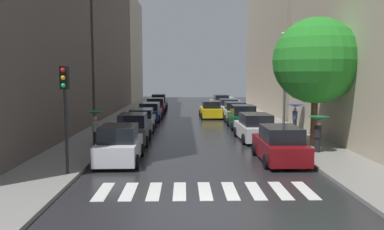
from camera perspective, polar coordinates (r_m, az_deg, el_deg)
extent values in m
cube|color=#242427|center=(35.49, -0.02, -0.76)|extent=(28.00, 72.00, 0.04)
cube|color=gray|center=(35.93, -10.44, -0.62)|extent=(3.00, 72.00, 0.15)
cube|color=gray|center=(36.20, 10.32, -0.57)|extent=(3.00, 72.00, 0.15)
cube|color=silver|center=(14.32, -12.90, -10.91)|extent=(0.45, 2.20, 0.01)
cube|color=silver|center=(14.16, -9.26, -11.02)|extent=(0.45, 2.20, 0.01)
cube|color=silver|center=(14.07, -5.56, -11.09)|extent=(0.45, 2.20, 0.01)
cube|color=silver|center=(14.03, -1.83, -11.11)|extent=(0.45, 2.20, 0.01)
cube|color=silver|center=(14.05, 1.92, -11.08)|extent=(0.45, 2.20, 0.01)
cube|color=silver|center=(14.13, 5.63, -11.01)|extent=(0.45, 2.20, 0.01)
cube|color=silver|center=(14.26, 9.29, -10.90)|extent=(0.45, 2.20, 0.01)
cube|color=silver|center=(14.45, 12.86, -10.75)|extent=(0.45, 2.20, 0.01)
cube|color=silver|center=(14.69, 16.33, -10.56)|extent=(0.45, 2.20, 0.01)
cube|color=#564C47|center=(44.13, -14.99, 11.76)|extent=(6.00, 21.71, 17.49)
cube|color=#B2A38C|center=(62.53, -10.82, 9.33)|extent=(6.00, 15.56, 15.87)
cube|color=#B2A38C|center=(45.63, 14.13, 14.11)|extent=(6.00, 20.92, 21.48)
cube|color=silver|center=(18.64, -10.59, -4.99)|extent=(1.89, 4.06, 0.88)
cube|color=black|center=(18.31, -10.73, -2.64)|extent=(1.64, 2.24, 0.72)
cylinder|color=black|center=(20.13, -12.61, -5.08)|extent=(0.23, 0.64, 0.64)
cylinder|color=black|center=(19.88, -7.40, -5.13)|extent=(0.23, 0.64, 0.64)
cylinder|color=black|center=(17.58, -14.17, -6.73)|extent=(0.23, 0.64, 0.64)
cylinder|color=black|center=(17.29, -8.20, -6.81)|extent=(0.23, 0.64, 0.64)
cube|color=#474C51|center=(23.74, -8.61, -2.59)|extent=(1.83, 4.04, 0.90)
cube|color=black|center=(23.44, -8.69, -0.70)|extent=(1.59, 2.23, 0.73)
cylinder|color=black|center=(25.19, -10.25, -2.83)|extent=(0.23, 0.64, 0.64)
cylinder|color=black|center=(25.01, -6.26, -2.83)|extent=(0.23, 0.64, 0.64)
cylinder|color=black|center=(22.61, -11.19, -3.85)|extent=(0.23, 0.64, 0.64)
cylinder|color=black|center=(22.40, -6.73, -3.87)|extent=(0.23, 0.64, 0.64)
cube|color=#B2B7BF|center=(29.37, -7.38, -1.06)|extent=(1.88, 4.46, 0.78)
cube|color=black|center=(29.07, -7.43, 0.27)|extent=(1.63, 2.46, 0.64)
cylinder|color=black|center=(30.93, -8.80, -1.19)|extent=(0.23, 0.64, 0.64)
cylinder|color=black|center=(30.78, -5.45, -1.18)|extent=(0.23, 0.64, 0.64)
cylinder|color=black|center=(28.05, -9.48, -1.93)|extent=(0.23, 0.64, 0.64)
cylinder|color=black|center=(27.88, -5.79, -1.92)|extent=(0.23, 0.64, 0.64)
cube|color=navy|center=(35.34, -6.16, 0.14)|extent=(1.94, 4.46, 0.79)
cube|color=black|center=(35.06, -6.21, 1.28)|extent=(1.67, 2.47, 0.65)
cylinder|color=black|center=(36.92, -7.31, -0.02)|extent=(0.24, 0.65, 0.64)
cylinder|color=black|center=(36.72, -4.49, -0.02)|extent=(0.24, 0.65, 0.64)
cylinder|color=black|center=(34.05, -7.95, -0.53)|extent=(0.24, 0.65, 0.64)
cylinder|color=black|center=(33.84, -4.89, -0.53)|extent=(0.24, 0.65, 0.64)
cube|color=maroon|center=(41.83, -5.35, 1.06)|extent=(1.95, 4.21, 0.81)
cube|color=black|center=(41.56, -5.38, 2.05)|extent=(1.71, 2.32, 0.66)
cylinder|color=black|center=(43.30, -6.49, 0.87)|extent=(0.22, 0.64, 0.64)
cylinder|color=black|center=(43.18, -3.95, 0.88)|extent=(0.22, 0.64, 0.64)
cylinder|color=black|center=(40.55, -6.82, 0.52)|extent=(0.22, 0.64, 0.64)
cylinder|color=black|center=(40.42, -4.11, 0.53)|extent=(0.22, 0.64, 0.64)
cube|color=#0C4C2D|center=(47.01, -4.86, 1.65)|extent=(1.79, 4.59, 0.90)
cube|color=black|center=(46.72, -4.88, 2.63)|extent=(1.57, 2.53, 0.74)
cylinder|color=black|center=(48.59, -5.79, 1.42)|extent=(0.23, 0.64, 0.64)
cylinder|color=black|center=(48.49, -3.72, 1.43)|extent=(0.23, 0.64, 0.64)
cylinder|color=black|center=(45.58, -6.06, 1.12)|extent=(0.23, 0.64, 0.64)
cylinder|color=black|center=(45.48, -3.85, 1.13)|extent=(0.23, 0.64, 0.64)
cube|color=maroon|center=(18.97, 12.74, -4.90)|extent=(1.86, 4.40, 0.85)
cube|color=black|center=(18.63, 12.95, -2.71)|extent=(1.63, 2.42, 0.69)
cylinder|color=black|center=(20.22, 9.16, -4.97)|extent=(0.22, 0.64, 0.64)
cylinder|color=black|center=(20.63, 14.24, -4.86)|extent=(0.22, 0.64, 0.64)
cylinder|color=black|center=(17.43, 10.90, -6.75)|extent=(0.22, 0.64, 0.64)
cylinder|color=black|center=(17.91, 16.74, -6.56)|extent=(0.22, 0.64, 0.64)
cube|color=silver|center=(24.76, 9.20, -2.32)|extent=(2.07, 4.56, 0.84)
cube|color=black|center=(24.45, 9.35, -0.62)|extent=(1.77, 2.53, 0.69)
cylinder|color=black|center=(26.06, 6.43, -2.48)|extent=(0.24, 0.65, 0.64)
cylinder|color=black|center=(26.45, 10.54, -2.42)|extent=(0.24, 0.65, 0.64)
cylinder|color=black|center=(23.17, 7.66, -3.55)|extent=(0.24, 0.65, 0.64)
cylinder|color=black|center=(23.61, 12.25, -3.46)|extent=(0.24, 0.65, 0.64)
cube|color=#0C4C2D|center=(30.09, 7.41, -0.77)|extent=(1.88, 4.09, 0.90)
cube|color=black|center=(29.81, 7.49, 0.75)|extent=(1.65, 2.25, 0.74)
cylinder|color=black|center=(31.33, 5.34, -1.05)|extent=(0.22, 0.64, 0.64)
cylinder|color=black|center=(31.60, 8.70, -1.04)|extent=(0.22, 0.64, 0.64)
cylinder|color=black|center=(28.67, 5.97, -1.71)|extent=(0.22, 0.64, 0.64)
cylinder|color=black|center=(28.97, 9.63, -1.68)|extent=(0.22, 0.64, 0.64)
cube|color=#B2B7BF|center=(35.26, 6.29, 0.16)|extent=(1.96, 4.29, 0.83)
cube|color=black|center=(34.98, 6.35, 1.36)|extent=(1.71, 2.36, 0.68)
cylinder|color=black|center=(36.58, 4.51, -0.04)|extent=(0.22, 0.64, 0.64)
cylinder|color=black|center=(36.81, 7.51, -0.04)|extent=(0.22, 0.64, 0.64)
cylinder|color=black|center=(33.78, 4.96, -0.54)|extent=(0.22, 0.64, 0.64)
cylinder|color=black|center=(34.03, 8.20, -0.53)|extent=(0.22, 0.64, 0.64)
cube|color=silver|center=(41.22, 5.30, 0.96)|extent=(2.08, 4.21, 0.77)
cube|color=black|center=(40.96, 5.36, 1.91)|extent=(1.79, 2.34, 0.63)
cylinder|color=black|center=(42.46, 3.73, 0.79)|extent=(0.24, 0.65, 0.64)
cylinder|color=black|center=(42.74, 6.32, 0.80)|extent=(0.24, 0.65, 0.64)
cylinder|color=black|center=(39.76, 4.20, 0.44)|extent=(0.24, 0.65, 0.64)
cylinder|color=black|center=(40.05, 6.96, 0.45)|extent=(0.24, 0.65, 0.64)
cube|color=#B2B7BF|center=(46.66, 4.27, 1.60)|extent=(1.91, 4.14, 0.86)
cube|color=black|center=(46.40, 4.31, 2.54)|extent=(1.64, 2.29, 0.70)
cylinder|color=black|center=(47.91, 3.01, 1.38)|extent=(0.24, 0.65, 0.64)
cylinder|color=black|center=(48.13, 5.11, 1.39)|extent=(0.24, 0.65, 0.64)
cylinder|color=black|center=(45.24, 3.37, 1.11)|extent=(0.24, 0.65, 0.64)
cylinder|color=black|center=(45.47, 5.60, 1.12)|extent=(0.24, 0.65, 0.64)
cube|color=yellow|center=(37.37, 2.76, 0.49)|extent=(1.91, 4.42, 0.80)
cube|color=black|center=(37.09, 2.79, 1.57)|extent=(1.66, 2.44, 0.65)
cube|color=#F2EDCC|center=(37.06, 2.80, 2.21)|extent=(0.21, 0.36, 0.18)
cylinder|color=black|center=(38.77, 1.21, 0.31)|extent=(0.23, 0.64, 0.64)
cylinder|color=black|center=(38.92, 3.93, 0.32)|extent=(0.23, 0.64, 0.64)
cylinder|color=black|center=(35.89, 1.48, -0.14)|extent=(0.23, 0.64, 0.64)
cylinder|color=black|center=(36.05, 4.42, -0.13)|extent=(0.23, 0.64, 0.64)
cylinder|color=black|center=(22.60, -14.01, -3.33)|extent=(0.28, 0.28, 0.79)
cylinder|color=gray|center=(22.50, -14.05, -1.55)|extent=(0.36, 0.36, 0.63)
sphere|color=tan|center=(22.45, -14.08, -0.44)|extent=(0.25, 0.25, 0.25)
cone|color=#19723F|center=(22.42, -14.10, 0.29)|extent=(1.01, 1.01, 0.20)
cylinder|color=#333338|center=(22.46, -14.07, -0.63)|extent=(0.02, 0.02, 0.73)
cylinder|color=black|center=(21.02, 17.94, -4.19)|extent=(0.28, 0.28, 0.76)
cylinder|color=black|center=(20.92, 18.00, -2.36)|extent=(0.36, 0.36, 0.60)
sphere|color=tan|center=(20.86, 18.04, -1.23)|extent=(0.24, 0.24, 0.24)
cone|color=#19723F|center=(20.83, 18.07, -0.46)|extent=(1.05, 1.05, 0.20)
cylinder|color=#333338|center=(20.87, 18.03, -1.41)|extent=(0.02, 0.02, 0.70)
cylinder|color=black|center=(29.26, 14.85, -1.32)|extent=(0.28, 0.28, 0.75)
cylinder|color=navy|center=(29.19, 14.89, -0.02)|extent=(0.36, 0.36, 0.59)
sphere|color=tan|center=(29.15, 14.91, 0.78)|extent=(0.23, 0.23, 0.23)
cone|color=navy|center=(29.13, 14.93, 1.33)|extent=(1.19, 1.19, 0.20)
cylinder|color=#333338|center=(29.15, 14.91, 0.66)|extent=(0.02, 0.02, 0.69)
cylinder|color=#513823|center=(22.59, 17.48, -0.94)|extent=(0.36, 0.36, 2.74)
sphere|color=#278527|center=(22.46, 17.75, 7.63)|extent=(4.70, 4.70, 4.70)
cylinder|color=black|center=(16.30, -18.00, -2.35)|extent=(0.12, 0.12, 3.40)
cube|color=black|center=(16.14, -18.24, 5.22)|extent=(0.30, 0.30, 0.90)
sphere|color=red|center=(15.97, -18.47, 6.29)|extent=(0.18, 0.18, 0.18)
sphere|color=#F2A519|center=(15.97, -18.43, 5.21)|extent=(0.18, 0.18, 0.18)
sphere|color=green|center=(15.97, -18.40, 4.14)|extent=(0.18, 0.18, 0.18)
cylinder|color=#595B60|center=(24.92, 13.44, 3.92)|extent=(0.16, 0.16, 6.33)
ellipsoid|color=beige|center=(25.03, 13.62, 11.53)|extent=(0.60, 0.28, 0.24)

